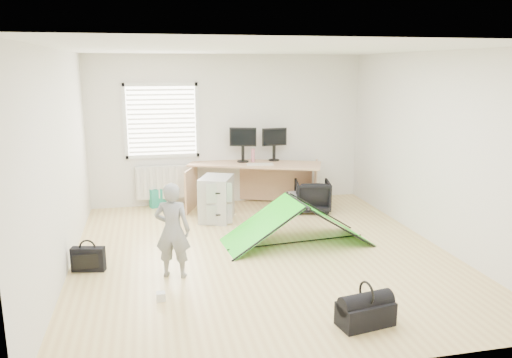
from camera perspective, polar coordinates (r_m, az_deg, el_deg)
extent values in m
plane|color=#D4B671|center=(6.87, 0.72, -8.47)|extent=(5.50, 5.50, 0.00)
cube|color=silver|center=(9.18, -3.16, 5.62)|extent=(5.00, 0.02, 2.70)
cube|color=silver|center=(9.00, -10.74, 6.56)|extent=(1.20, 0.06, 1.20)
cube|color=silver|center=(9.14, -10.45, -0.33)|extent=(1.00, 0.12, 0.60)
cube|color=tan|center=(9.02, -0.10, -0.65)|extent=(2.44, 1.54, 0.79)
cube|color=#ACAEB1|center=(8.22, -4.54, -2.26)|extent=(0.67, 0.76, 0.73)
cube|color=black|center=(9.00, -1.51, 3.40)|extent=(0.49, 0.25, 0.46)
cube|color=black|center=(9.15, 2.07, 3.48)|extent=(0.47, 0.14, 0.44)
cube|color=beige|center=(8.77, 0.44, 1.69)|extent=(0.48, 0.20, 0.02)
cylinder|color=#B76677|center=(9.04, -0.34, 2.73)|extent=(0.07, 0.07, 0.24)
imported|color=black|center=(8.77, 6.45, -1.93)|extent=(0.70, 0.71, 0.55)
imported|color=gray|center=(6.04, -9.51, -5.81)|extent=(0.49, 0.39, 1.17)
cube|color=white|center=(8.88, 5.56, -2.56)|extent=(0.58, 0.43, 0.31)
cube|color=teal|center=(9.18, -11.17, -2.13)|extent=(0.31, 0.23, 0.34)
cube|color=black|center=(6.60, -18.62, -8.68)|extent=(0.42, 0.21, 0.31)
cube|color=silver|center=(5.66, -10.81, -13.05)|extent=(0.10, 0.10, 0.09)
cube|color=black|center=(5.18, 12.40, -14.81)|extent=(0.58, 0.37, 0.24)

